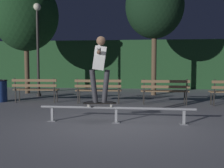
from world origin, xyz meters
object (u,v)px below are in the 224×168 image
at_px(park_bench_left_center, 98,88).
at_px(tree_behind_benches, 155,7).
at_px(tree_far_left, 26,15).
at_px(lamp_post_left, 38,38).
at_px(grind_rail, 116,110).
at_px(skateboard, 100,103).
at_px(park_bench_right_center, 165,89).
at_px(skateboarder, 100,64).
at_px(park_bench_leftmost, 36,88).
at_px(trash_can, 0,90).

bearing_deg(park_bench_left_center, tree_behind_benches, 55.15).
relative_size(tree_far_left, lamp_post_left, 1.35).
height_order(grind_rail, park_bench_left_center, park_bench_left_center).
bearing_deg(skateboard, tree_far_left, 127.20).
height_order(tree_behind_benches, tree_far_left, same).
height_order(park_bench_right_center, lamp_post_left, lamp_post_left).
xyz_separation_m(skateboard, lamp_post_left, (-3.42, 4.72, 2.03)).
bearing_deg(skateboard, grind_rail, -0.00).
height_order(grind_rail, park_bench_right_center, park_bench_right_center).
distance_m(skateboarder, park_bench_leftmost, 4.15).
relative_size(park_bench_right_center, tree_behind_benches, 0.31).
relative_size(park_bench_left_center, park_bench_right_center, 1.00).
xyz_separation_m(skateboarder, park_bench_right_center, (1.73, 2.94, -0.85)).
bearing_deg(tree_behind_benches, skateboard, -104.10).
relative_size(skateboarder, park_bench_right_center, 0.96).
relative_size(skateboard, park_bench_leftmost, 0.49).
xyz_separation_m(skateboarder, lamp_post_left, (-3.42, 4.72, 1.10)).
bearing_deg(lamp_post_left, skateboarder, -54.10).
distance_m(park_bench_left_center, park_bench_right_center, 2.27).
distance_m(skateboarder, park_bench_left_center, 3.11).
distance_m(tree_behind_benches, tree_far_left, 5.87).
height_order(skateboard, tree_behind_benches, tree_behind_benches).
height_order(park_bench_left_center, tree_far_left, tree_far_left).
distance_m(park_bench_leftmost, park_bench_right_center, 4.54).
distance_m(park_bench_leftmost, trash_can, 1.38).
distance_m(tree_far_left, trash_can, 4.27).
height_order(grind_rail, tree_behind_benches, tree_behind_benches).
height_order(grind_rail, lamp_post_left, lamp_post_left).
bearing_deg(trash_can, lamp_post_left, 66.25).
distance_m(grind_rail, park_bench_leftmost, 4.35).
bearing_deg(tree_behind_benches, park_bench_leftmost, -146.09).
bearing_deg(grind_rail, lamp_post_left, 128.87).
height_order(park_bench_left_center, lamp_post_left, lamp_post_left).
distance_m(park_bench_left_center, lamp_post_left, 3.91).
relative_size(park_bench_right_center, lamp_post_left, 0.41).
bearing_deg(tree_far_left, skateboarder, -52.78).
height_order(park_bench_leftmost, park_bench_left_center, same).
relative_size(park_bench_leftmost, trash_can, 2.02).
xyz_separation_m(park_bench_left_center, park_bench_right_center, (2.27, 0.00, 0.00)).
height_order(park_bench_left_center, trash_can, park_bench_left_center).
xyz_separation_m(park_bench_leftmost, lamp_post_left, (-0.61, 1.79, 1.94)).
height_order(tree_far_left, lamp_post_left, tree_far_left).
xyz_separation_m(grind_rail, tree_behind_benches, (1.07, 5.81, 3.57)).
bearing_deg(park_bench_left_center, park_bench_right_center, 0.00).
relative_size(skateboard, tree_far_left, 0.15).
relative_size(skateboarder, lamp_post_left, 0.40).
xyz_separation_m(tree_far_left, lamp_post_left, (0.99, -1.08, -1.13)).
relative_size(grind_rail, park_bench_left_center, 2.26).
xyz_separation_m(lamp_post_left, trash_can, (-0.76, -1.73, -2.07)).
distance_m(skateboarder, tree_far_left, 7.63).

